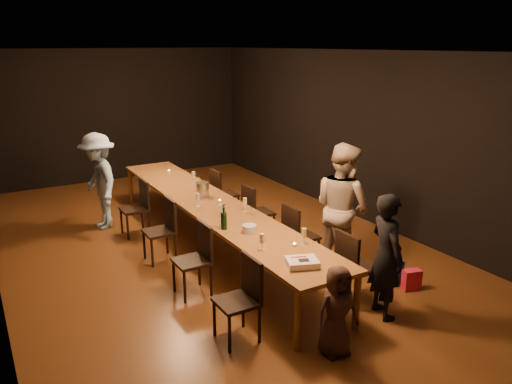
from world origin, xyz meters
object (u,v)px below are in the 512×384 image
chair_right_2 (259,212)px  chair_right_0 (358,266)px  chair_left_0 (236,301)px  chair_left_2 (159,231)px  man_blue (99,181)px  birthday_cake (302,263)px  plate_stack (249,229)px  chair_right_1 (301,235)px  chair_right_3 (225,194)px  child (337,311)px  woman_tan (342,207)px  chair_left_3 (134,208)px  woman_birthday (386,256)px  table (211,206)px  champagne_bottle (224,217)px  chair_left_1 (192,260)px  ice_bucket (202,189)px

chair_right_2 → chair_right_0: bearing=-0.0°
chair_left_0 → chair_left_2: size_ratio=1.00×
man_blue → birthday_cake: man_blue is taller
chair_left_0 → man_blue: man_blue is taller
plate_stack → chair_left_2: bearing=118.7°
chair_right_0 → chair_right_1: (0.00, 1.20, 0.00)m
plate_stack → chair_right_3: bearing=69.7°
child → woman_tan: bearing=54.1°
child → chair_right_2: bearing=78.3°
chair_left_3 → woman_birthday: 4.39m
woman_tan → plate_stack: 1.41m
plate_stack → man_blue: bearing=109.4°
chair_left_2 → child: (0.77, -3.14, 0.03)m
woman_birthday → woman_tan: (0.40, 1.27, 0.16)m
man_blue → chair_right_1: bearing=30.9°
woman_tan → child: 2.15m
table → man_blue: size_ratio=3.59×
man_blue → chair_left_0: bearing=1.7°
chair_right_0 → chair_right_3: bearing=180.0°
birthday_cake → plate_stack: 1.17m
table → plate_stack: size_ratio=32.10×
plate_stack → champagne_bottle: 0.38m
table → birthday_cake: (-0.10, -2.53, 0.09)m
birthday_cake → woman_birthday: bearing=4.5°
chair_right_2 → chair_right_3: 1.20m
chair_left_1 → woman_birthday: (1.74, -1.61, 0.29)m
table → chair_left_2: bearing=180.0°
plate_stack → woman_tan: bearing=-7.1°
chair_left_3 → chair_right_2: bearing=-125.2°
woman_tan → chair_left_2: bearing=49.8°
child → champagne_bottle: champagne_bottle is taller
chair_left_3 → man_blue: size_ratio=0.56×
chair_left_1 → champagne_bottle: bearing=-77.4°
child → champagne_bottle: size_ratio=2.82×
man_blue → chair_right_2: bearing=44.9°
chair_left_2 → woman_birthday: woman_birthday is taller
woman_birthday → champagne_bottle: bearing=47.5°
chair_right_0 → chair_right_2: (0.00, 2.40, 0.00)m
chair_left_1 → chair_left_2: 1.20m
chair_left_1 → man_blue: 3.10m
chair_right_3 → child: child is taller
chair_left_2 → man_blue: (-0.38, 1.85, 0.37)m
chair_right_3 → woman_tan: (0.44, -2.74, 0.45)m
chair_right_3 → chair_right_1: bearing=-0.0°
chair_left_0 → woman_birthday: (1.74, -0.41, 0.29)m
woman_birthday → chair_right_3: bearing=13.0°
chair_right_3 → birthday_cake: 3.87m
child → ice_bucket: child is taller
chair_right_1 → chair_left_1: (-1.70, 0.00, 0.00)m
chair_right_0 → chair_left_1: bearing=-125.2°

